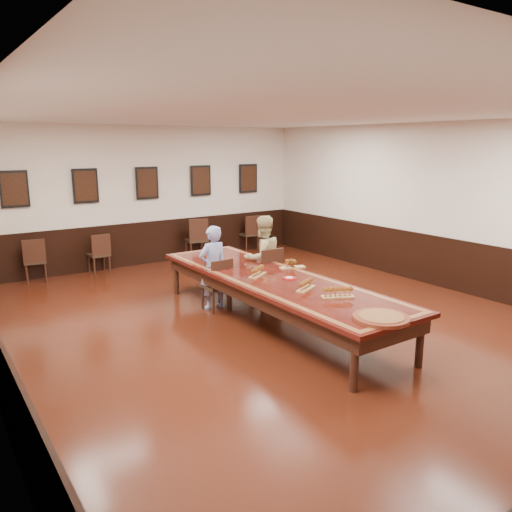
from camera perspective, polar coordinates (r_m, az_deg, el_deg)
floor at (r=7.99m, az=2.05°, el=-7.73°), size 8.00×10.00×0.02m
ceiling at (r=7.51m, az=2.25°, el=15.98°), size 8.00×10.00×0.02m
wall_back at (r=11.95m, az=-12.41°, el=6.73°), size 8.00×0.02×3.20m
wall_right at (r=10.46m, az=20.16°, el=5.45°), size 0.02×10.00×3.20m
chair_man at (r=8.51m, az=-4.57°, el=-3.21°), size 0.45×0.49×0.91m
chair_woman at (r=9.00m, az=1.13°, el=-2.04°), size 0.47×0.51×0.98m
spare_chair_a at (r=11.19m, az=-23.93°, el=-0.40°), size 0.51×0.54×0.91m
spare_chair_b at (r=11.45m, az=-17.55°, el=0.31°), size 0.44×0.47×0.88m
spare_chair_c at (r=12.32m, az=-6.86°, el=1.99°), size 0.56×0.60×1.02m
spare_chair_d at (r=13.22m, az=-0.86°, el=2.65°), size 0.46×0.50×0.95m
person_man at (r=8.52m, az=-4.96°, el=-1.33°), size 0.55×0.38×1.44m
person_woman at (r=9.02m, az=0.77°, el=-0.20°), size 0.78×0.61×1.53m
pink_phone at (r=8.35m, az=4.18°, el=-1.37°), size 0.13×0.16×0.01m
wainscoting at (r=7.83m, az=2.08°, el=-4.23°), size 8.00×10.00×1.00m
conference_table at (r=7.80m, az=2.08°, el=-3.45°), size 1.40×5.00×0.76m
posters at (r=11.86m, az=-12.34°, el=8.15°), size 6.14×0.04×0.74m
flight_a at (r=7.82m, az=0.18°, el=-1.80°), size 0.42×0.32×0.16m
flight_b at (r=8.32m, az=4.13°, el=-0.93°), size 0.45×0.24×0.16m
flight_c at (r=7.13m, az=5.72°, el=-3.31°), size 0.42×0.29×0.15m
flight_d at (r=6.81m, az=9.35°, el=-4.14°), size 0.44×0.32×0.16m
red_plate_grp at (r=7.69m, az=3.83°, el=-2.55°), size 0.21×0.21×0.03m
carved_platter at (r=6.10m, az=14.11°, el=-6.86°), size 0.84×0.84×0.05m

